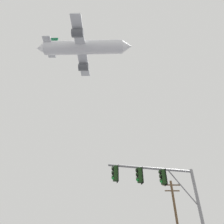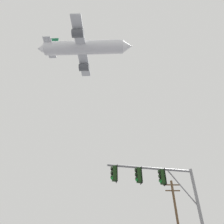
% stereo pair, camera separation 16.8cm
% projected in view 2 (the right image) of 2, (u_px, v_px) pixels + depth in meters
% --- Properties ---
extents(signal_pole_near, '(5.76, 1.23, 6.78)m').
position_uv_depth(signal_pole_near, '(163.00, 191.00, 13.37)').
color(signal_pole_near, gray).
rests_on(signal_pole_near, ground).
extents(utility_pole, '(2.20, 0.28, 10.15)m').
position_uv_depth(utility_pole, '(178.00, 223.00, 24.20)').
color(utility_pole, brown).
rests_on(utility_pole, ground).
extents(airplane, '(20.75, 16.03, 5.66)m').
position_uv_depth(airplane, '(84.00, 48.00, 46.69)').
color(airplane, white).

